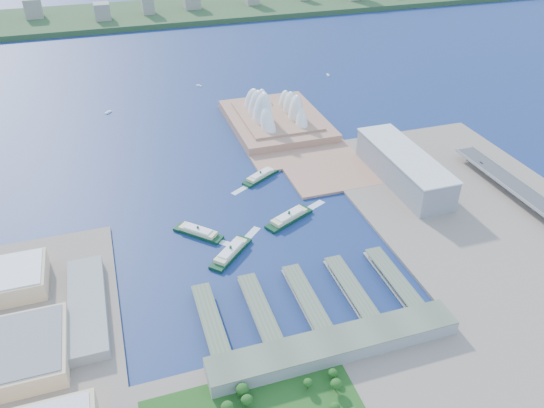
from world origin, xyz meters
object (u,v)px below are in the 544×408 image
object	(u,v)px
toaster_building	(403,168)
ferry_a	(198,230)
opera_house	(276,104)
ferry_b	(261,175)
ferry_d	(289,216)
car_c	(481,163)
ferry_c	(231,251)

from	to	relation	value
toaster_building	ferry_a	size ratio (longest dim) A/B	2.88
opera_house	ferry_a	distance (m)	280.06
ferry_a	ferry_b	world-z (taller)	ferry_a
toaster_building	ferry_a	xyz separation A→B (m)	(-249.84, -28.39, -15.42)
opera_house	ferry_d	size ratio (longest dim) A/B	3.08
ferry_a	car_c	bearing A→B (deg)	-41.89
toaster_building	car_c	xyz separation A→B (m)	(101.00, -10.31, -4.99)
toaster_building	car_c	distance (m)	101.65
opera_house	car_c	xyz separation A→B (m)	(191.00, -210.31, -16.49)
ferry_b	ferry_c	size ratio (longest dim) A/B	0.92
ferry_a	ferry_d	size ratio (longest dim) A/B	0.92
ferry_a	ferry_c	distance (m)	48.77
toaster_building	ferry_c	size ratio (longest dim) A/B	2.74
opera_house	ferry_b	size ratio (longest dim) A/B	3.47
opera_house	ferry_c	bearing A→B (deg)	-116.70
ferry_b	toaster_building	bearing A→B (deg)	37.17
toaster_building	ferry_b	distance (m)	168.25
opera_house	ferry_d	distance (m)	242.67
ferry_d	ferry_b	bearing A→B (deg)	-24.49
ferry_a	ferry_c	size ratio (longest dim) A/B	0.95
opera_house	toaster_building	size ratio (longest dim) A/B	1.16
car_c	ferry_b	bearing A→B (deg)	164.46
opera_house	car_c	world-z (taller)	opera_house
ferry_c	ferry_d	world-z (taller)	ferry_d
opera_house	car_c	size ratio (longest dim) A/B	39.35
toaster_building	ferry_d	size ratio (longest dim) A/B	2.65
opera_house	ferry_a	bearing A→B (deg)	-124.99
car_c	ferry_c	bearing A→B (deg)	-169.48
ferry_b	car_c	world-z (taller)	car_c
opera_house	ferry_a	size ratio (longest dim) A/B	3.35
ferry_d	opera_house	bearing A→B (deg)	-41.45
car_c	ferry_d	bearing A→B (deg)	-174.93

